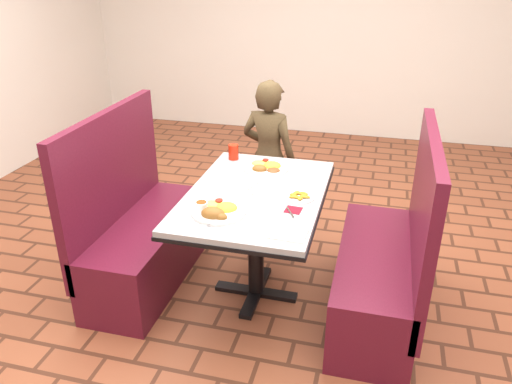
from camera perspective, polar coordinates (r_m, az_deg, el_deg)
dining_table at (r=3.05m, az=0.00°, el=-1.63°), size 0.81×1.21×0.75m
booth_bench_left at (r=3.47m, az=-12.90°, el=-4.87°), size 0.47×1.20×1.17m
booth_bench_right at (r=3.14m, az=14.40°, el=-8.54°), size 0.47×1.20×1.17m
diner_person at (r=3.93m, az=1.45°, el=4.01°), size 0.50×0.38×1.22m
near_dinner_plate at (r=2.75m, az=-4.46°, el=-1.86°), size 0.30×0.30×0.09m
far_dinner_plate at (r=3.33m, az=1.19°, el=3.02°), size 0.29×0.29×0.08m
plantain_plate at (r=2.94m, az=4.97°, el=-0.53°), size 0.18×0.18×0.03m
maroon_napkin at (r=2.80m, az=4.29°, el=-2.06°), size 0.10×0.10×0.00m
spoon_utensil at (r=2.77m, az=3.93°, el=-2.33°), size 0.07×0.12×0.00m
red_tumbler at (r=3.50m, az=-2.59°, el=4.59°), size 0.07×0.07×0.11m
paper_napkin at (r=2.56m, az=3.64°, el=-4.80°), size 0.20×0.15×0.01m
knife_utensil at (r=2.73m, az=-4.08°, el=-2.68°), size 0.02×0.16×0.00m
fork_utensil at (r=2.68m, az=-4.49°, el=-3.26°), size 0.07×0.14×0.00m
lettuce_shreds at (r=3.05m, az=1.01°, el=0.40°), size 0.28×0.32×0.00m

